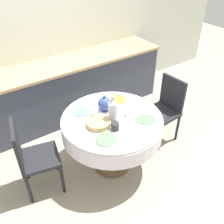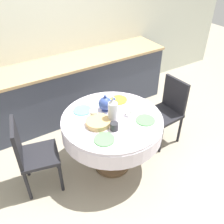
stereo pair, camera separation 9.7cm
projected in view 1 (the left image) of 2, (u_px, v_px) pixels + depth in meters
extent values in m
plane|color=#9E937F|center=(112.00, 164.00, 3.16)|extent=(12.00, 12.00, 0.00)
cube|color=beige|center=(46.00, 28.00, 3.50)|extent=(7.00, 0.05, 2.60)
cube|color=#383D4C|center=(63.00, 92.00, 3.78)|extent=(3.20, 0.60, 0.85)
cube|color=tan|center=(60.00, 65.00, 3.53)|extent=(3.24, 0.64, 0.04)
cylinder|color=brown|center=(112.00, 163.00, 3.15)|extent=(0.44, 0.44, 0.04)
cylinder|color=brown|center=(112.00, 148.00, 2.99)|extent=(0.11, 0.11, 0.49)
cylinder|color=silver|center=(112.00, 126.00, 2.80)|extent=(1.13, 1.13, 0.18)
cylinder|color=silver|center=(112.00, 119.00, 2.74)|extent=(1.12, 1.12, 0.03)
cube|color=black|center=(161.00, 113.00, 3.32)|extent=(0.42, 0.42, 0.04)
cube|color=black|center=(173.00, 93.00, 3.27)|extent=(0.06, 0.38, 0.44)
cylinder|color=black|center=(160.00, 138.00, 3.25)|extent=(0.04, 0.04, 0.42)
cylinder|color=black|center=(141.00, 125.00, 3.48)|extent=(0.04, 0.04, 0.42)
cylinder|color=black|center=(177.00, 128.00, 3.43)|extent=(0.04, 0.04, 0.42)
cylinder|color=black|center=(159.00, 116.00, 3.65)|extent=(0.04, 0.04, 0.42)
cube|color=black|center=(40.00, 158.00, 2.66)|extent=(0.48, 0.48, 0.04)
cube|color=black|center=(17.00, 146.00, 2.46)|extent=(0.12, 0.38, 0.44)
cylinder|color=black|center=(56.00, 157.00, 2.97)|extent=(0.04, 0.04, 0.42)
cylinder|color=black|center=(62.00, 179.00, 2.71)|extent=(0.04, 0.04, 0.42)
cylinder|color=black|center=(25.00, 166.00, 2.87)|extent=(0.04, 0.04, 0.42)
cylinder|color=black|center=(29.00, 189.00, 2.60)|extent=(0.04, 0.04, 0.42)
cylinder|color=#5BA85B|center=(106.00, 139.00, 2.43)|extent=(0.21, 0.21, 0.01)
cylinder|color=#28282D|center=(115.00, 126.00, 2.54)|extent=(0.09, 0.09, 0.08)
cylinder|color=#5BA85B|center=(145.00, 119.00, 2.70)|extent=(0.21, 0.21, 0.01)
cylinder|color=white|center=(129.00, 111.00, 2.75)|extent=(0.09, 0.09, 0.08)
cylinder|color=#60BCB7|center=(82.00, 111.00, 2.82)|extent=(0.21, 0.21, 0.01)
cylinder|color=white|center=(94.00, 114.00, 2.71)|extent=(0.09, 0.09, 0.08)
cylinder|color=yellow|center=(117.00, 100.00, 3.01)|extent=(0.21, 0.21, 0.01)
cylinder|color=white|center=(108.00, 105.00, 2.86)|extent=(0.09, 0.09, 0.08)
cylinder|color=#B2B2B7|center=(113.00, 113.00, 2.61)|extent=(0.10, 0.10, 0.23)
cone|color=#B2B2B7|center=(113.00, 101.00, 2.53)|extent=(0.09, 0.09, 0.05)
sphere|color=#B2B2B7|center=(113.00, 98.00, 2.50)|extent=(0.03, 0.03, 0.03)
cylinder|color=#33478E|center=(105.00, 110.00, 2.84)|extent=(0.09, 0.09, 0.01)
sphere|color=#33478E|center=(105.00, 104.00, 2.79)|extent=(0.16, 0.16, 0.16)
cylinder|color=#33478E|center=(111.00, 101.00, 2.83)|extent=(0.09, 0.03, 0.06)
sphere|color=#33478E|center=(105.00, 97.00, 2.74)|extent=(0.03, 0.03, 0.03)
cylinder|color=tan|center=(99.00, 123.00, 2.61)|extent=(0.26, 0.26, 0.06)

